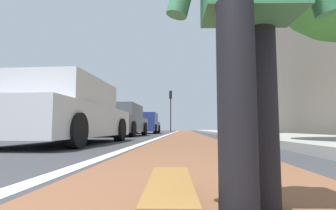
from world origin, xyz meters
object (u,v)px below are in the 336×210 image
parked_car_far (145,124)px  skateboard (170,186)px  traffic_light (171,103)px  parked_car_mid (122,121)px  street_tree_mid (246,64)px  parked_car_near (66,113)px

parked_car_far → skateboard: bearing=-170.9°
parked_car_far → traffic_light: (7.51, -1.46, 2.19)m
parked_car_mid → street_tree_mid: (-0.26, -5.83, 2.59)m
parked_car_mid → traffic_light: size_ratio=1.08×
parked_car_mid → street_tree_mid: 6.38m
parked_car_near → parked_car_far: bearing=0.4°
parked_car_far → street_tree_mid: size_ratio=0.96×
traffic_light → parked_car_far: bearing=169.0°
parked_car_near → parked_car_far: size_ratio=1.08×
parked_car_near → street_tree_mid: bearing=-42.8°
parked_car_near → parked_car_mid: (6.33, 0.21, 0.01)m
parked_car_near → skateboard: bearing=-150.0°
parked_car_far → traffic_light: size_ratio=1.02×
skateboard → street_tree_mid: bearing=-15.2°
skateboard → traffic_light: size_ratio=0.20×
parked_car_mid → traffic_light: bearing=-6.4°
skateboard → traffic_light: traffic_light is taller
traffic_light → skateboard: bearing=-176.9°
skateboard → parked_car_far: (17.49, 2.79, 0.62)m
parked_car_mid → parked_car_near: bearing=-178.1°
street_tree_mid → parked_car_near: bearing=137.2°
skateboard → parked_car_far: parked_car_far is taller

